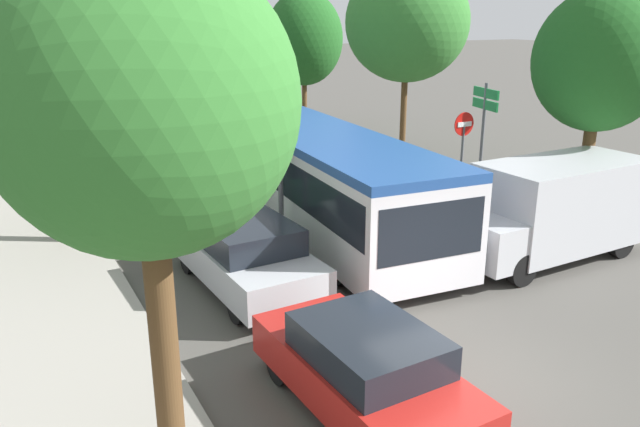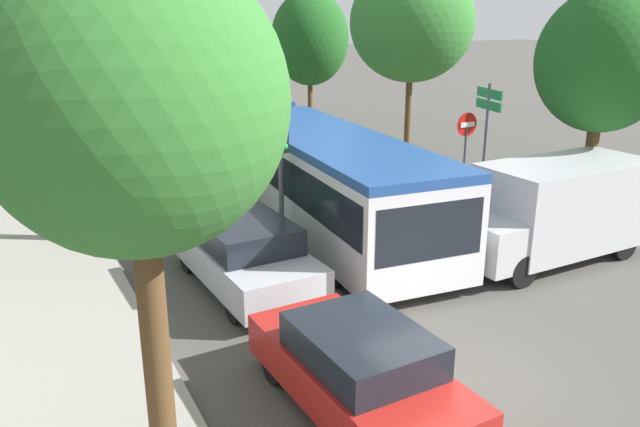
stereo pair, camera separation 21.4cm
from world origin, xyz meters
The scene contains 17 objects.
ground_plane centered at (0.00, 0.00, 0.00)m, with size 200.00×200.00×0.00m, color #4F4C47.
kerb_strip_left centered at (-5.66, 12.57, 0.07)m, with size 3.20×35.13×0.14m, color #9E998E.
articulated_bus centered at (1.69, 10.94, 1.52)m, with size 4.16×17.85×2.63m.
city_bus_rear centered at (-1.85, 25.14, 1.36)m, with size 3.10×11.08×2.36m.
queued_car_red centered at (-1.95, -0.04, 0.70)m, with size 1.84×4.04×1.38m.
queued_car_silver centered at (-1.84, 4.81, 0.76)m, with size 2.00×4.40×1.51m.
queued_car_green centered at (-1.77, 10.79, 0.72)m, with size 1.89×4.15×1.42m.
white_van centered at (5.21, 3.04, 1.24)m, with size 5.05×2.10×2.31m.
traffic_light centered at (-0.36, 6.20, 2.50)m, with size 0.36×0.38×3.40m.
no_entry_sign centered at (6.09, 7.36, 1.88)m, with size 0.70×0.08×2.82m.
direction_sign_post centered at (6.99, 7.53, 2.55)m, with size 0.37×1.38×3.60m.
tree_left_near centered at (-4.76, -0.02, 4.66)m, with size 3.29×3.29×6.35m.
tree_left_mid centered at (-4.82, 9.36, 4.71)m, with size 4.94×4.94×7.13m.
tree_left_far centered at (-5.31, 17.44, 4.62)m, with size 3.86×3.86×6.99m.
tree_right_near centered at (7.48, 4.12, 4.42)m, with size 3.30×3.30×6.21m.
tree_right_mid centered at (8.30, 13.26, 5.12)m, with size 4.65×4.65×7.45m.
tree_right_far centered at (8.02, 21.49, 4.38)m, with size 3.79×3.79×6.64m.
Camera 2 is at (-6.03, -6.71, 5.56)m, focal length 35.00 mm.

